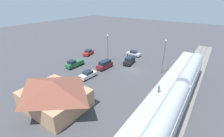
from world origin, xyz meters
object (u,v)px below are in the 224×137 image
at_px(sedan_silver, 134,53).
at_px(light_pole_lot_center, 108,45).
at_px(light_pole_near_platform, 164,53).
at_px(suv_black, 129,60).
at_px(pedestrian_on_platform, 159,88).
at_px(pickup_green, 74,63).
at_px(passenger_train, 181,92).
at_px(sedan_white, 88,74).
at_px(sedan_red, 88,52).
at_px(suv_maroon, 105,64).
at_px(station_building, 54,94).

distance_m(sedan_silver, light_pole_lot_center, 10.28).
relative_size(sedan_silver, light_pole_near_platform, 0.52).
xyz_separation_m(suv_black, light_pole_near_platform, (-9.80, 0.71, 4.28)).
height_order(pedestrian_on_platform, light_pole_near_platform, light_pole_near_platform).
bearing_deg(pickup_green, passenger_train, 176.90).
relative_size(pickup_green, light_pole_near_platform, 0.63).
distance_m(pedestrian_on_platform, light_pole_lot_center, 21.43).
height_order(sedan_white, pickup_green, pickup_green).
xyz_separation_m(pedestrian_on_platform, sedan_red, (27.73, -9.71, -0.40)).
bearing_deg(sedan_white, light_pole_near_platform, -137.97).
distance_m(passenger_train, suv_maroon, 21.44).
xyz_separation_m(light_pole_near_platform, light_pole_lot_center, (16.49, 0.72, -0.41)).
bearing_deg(passenger_train, light_pole_lot_center, -24.47).
distance_m(passenger_train, sedan_silver, 26.63).
bearing_deg(sedan_silver, passenger_train, 134.83).
bearing_deg(suv_maroon, light_pole_lot_center, -63.13).
distance_m(pedestrian_on_platform, light_pole_near_platform, 10.92).
relative_size(station_building, sedan_white, 2.51).
bearing_deg(sedan_white, suv_black, -107.36).
bearing_deg(light_pole_lot_center, pedestrian_on_platform, 154.60).
xyz_separation_m(pedestrian_on_platform, suv_black, (12.37, -10.47, -0.13)).
height_order(passenger_train, pedestrian_on_platform, passenger_train).
bearing_deg(suv_maroon, sedan_white, 89.26).
height_order(pedestrian_on_platform, sedan_silver, pedestrian_on_platform).
bearing_deg(passenger_train, pedestrian_on_platform, -20.12).
bearing_deg(light_pole_near_platform, suv_black, -4.12).
distance_m(sedan_white, sedan_silver, 20.20).
relative_size(suv_black, light_pole_lot_center, 0.64).
relative_size(sedan_red, light_pole_lot_center, 0.60).
relative_size(passenger_train, pickup_green, 6.09).
distance_m(sedan_silver, light_pole_near_platform, 14.81).
bearing_deg(station_building, suv_black, -93.23).
bearing_deg(passenger_train, pickup_green, -3.10).
relative_size(suv_maroon, light_pole_near_platform, 0.58).
height_order(passenger_train, station_building, passenger_train).
relative_size(pedestrian_on_platform, light_pole_near_platform, 0.20).
xyz_separation_m(suv_black, light_pole_lot_center, (6.69, 1.42, 3.86)).
height_order(suv_maroon, pickup_green, suv_maroon).
distance_m(sedan_white, pickup_green, 8.09).
relative_size(suv_maroon, suv_black, 0.99).
relative_size(passenger_train, sedan_white, 7.21).
distance_m(suv_maroon, pickup_green, 8.61).
bearing_deg(sedan_white, station_building, 103.50).
xyz_separation_m(passenger_train, sedan_silver, (18.72, -18.83, -1.98)).
bearing_deg(sedan_silver, sedan_white, 84.22).
relative_size(sedan_white, suv_black, 0.91).
relative_size(sedan_red, pickup_green, 0.88).
distance_m(sedan_white, light_pole_lot_center, 12.82).
distance_m(station_building, sedan_white, 11.95).
bearing_deg(light_pole_near_platform, station_building, 65.04).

